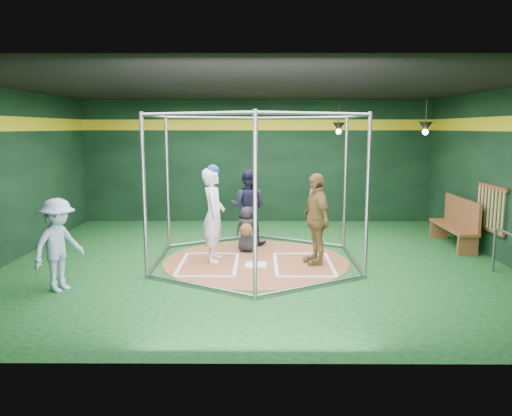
{
  "coord_description": "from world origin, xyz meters",
  "views": [
    {
      "loc": [
        0.06,
        -9.95,
        2.72
      ],
      "look_at": [
        0.0,
        0.1,
        1.1
      ],
      "focal_mm": 35.0,
      "sensor_mm": 36.0,
      "label": 1
    }
  ],
  "objects_px": {
    "visitor_leopard": "(316,219)",
    "umpire": "(248,207)",
    "dugout_bench": "(457,222)",
    "batter_figure": "(213,214)"
  },
  "relations": [
    {
      "from": "visitor_leopard",
      "to": "umpire",
      "type": "bearing_deg",
      "value": -156.29
    },
    {
      "from": "umpire",
      "to": "dugout_bench",
      "type": "bearing_deg",
      "value": -166.71
    },
    {
      "from": "visitor_leopard",
      "to": "dugout_bench",
      "type": "distance_m",
      "value": 3.78
    },
    {
      "from": "batter_figure",
      "to": "umpire",
      "type": "distance_m",
      "value": 1.67
    },
    {
      "from": "dugout_bench",
      "to": "umpire",
      "type": "bearing_deg",
      "value": 178.16
    },
    {
      "from": "batter_figure",
      "to": "dugout_bench",
      "type": "distance_m",
      "value": 5.68
    },
    {
      "from": "umpire",
      "to": "dugout_bench",
      "type": "height_order",
      "value": "umpire"
    },
    {
      "from": "umpire",
      "to": "dugout_bench",
      "type": "relative_size",
      "value": 0.92
    },
    {
      "from": "visitor_leopard",
      "to": "umpire",
      "type": "relative_size",
      "value": 1.03
    },
    {
      "from": "batter_figure",
      "to": "umpire",
      "type": "xyz_separation_m",
      "value": [
        0.67,
        1.53,
        -0.1
      ]
    }
  ]
}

